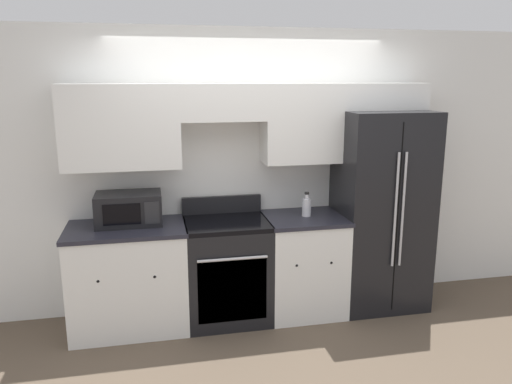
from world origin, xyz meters
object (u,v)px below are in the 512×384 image
microwave (129,209)px  refrigerator (380,210)px  oven_range (227,270)px  bottle (307,207)px

microwave → refrigerator: bearing=-1.2°
oven_range → refrigerator: refrigerator is taller
microwave → bottle: (1.57, -0.07, -0.05)m
refrigerator → microwave: refrigerator is taller
refrigerator → microwave: size_ratio=3.37×
oven_range → refrigerator: (1.48, 0.03, 0.47)m
refrigerator → bottle: 0.74m
oven_range → refrigerator: bearing=1.3°
oven_range → bottle: size_ratio=4.89×
refrigerator → microwave: bearing=178.8°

